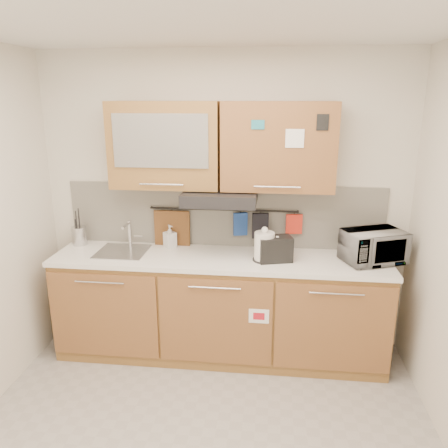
# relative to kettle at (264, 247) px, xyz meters

# --- Properties ---
(ceiling) EXTENTS (3.20, 3.20, 0.00)m
(ceiling) POSITION_rel_kettle_xyz_m (-0.37, -1.14, 1.56)
(ceiling) COLOR white
(ceiling) RESTS_ON wall_back
(wall_back) EXTENTS (3.20, 0.00, 3.20)m
(wall_back) POSITION_rel_kettle_xyz_m (-0.37, 0.36, 0.26)
(wall_back) COLOR silver
(wall_back) RESTS_ON ground
(base_cabinet) EXTENTS (2.80, 0.64, 0.88)m
(base_cabinet) POSITION_rel_kettle_xyz_m (-0.37, 0.05, -0.63)
(base_cabinet) COLOR olive
(base_cabinet) RESTS_ON floor
(countertop) EXTENTS (2.82, 0.62, 0.04)m
(countertop) POSITION_rel_kettle_xyz_m (-0.37, 0.05, -0.14)
(countertop) COLOR white
(countertop) RESTS_ON base_cabinet
(backsplash) EXTENTS (2.80, 0.02, 0.56)m
(backsplash) POSITION_rel_kettle_xyz_m (-0.37, 0.35, 0.16)
(backsplash) COLOR silver
(backsplash) RESTS_ON countertop
(upper_cabinets) EXTENTS (1.82, 0.37, 0.70)m
(upper_cabinets) POSITION_rel_kettle_xyz_m (-0.38, 0.18, 0.80)
(upper_cabinets) COLOR olive
(upper_cabinets) RESTS_ON wall_back
(range_hood) EXTENTS (0.60, 0.46, 0.10)m
(range_hood) POSITION_rel_kettle_xyz_m (-0.37, 0.11, 0.38)
(range_hood) COLOR black
(range_hood) RESTS_ON upper_cabinets
(sink) EXTENTS (0.42, 0.40, 0.26)m
(sink) POSITION_rel_kettle_xyz_m (-1.22, 0.07, -0.11)
(sink) COLOR silver
(sink) RESTS_ON countertop
(utensil_rail) EXTENTS (1.30, 0.02, 0.02)m
(utensil_rail) POSITION_rel_kettle_xyz_m (-0.37, 0.31, 0.22)
(utensil_rail) COLOR black
(utensil_rail) RESTS_ON backsplash
(utensil_crock) EXTENTS (0.16, 0.16, 0.33)m
(utensil_crock) POSITION_rel_kettle_xyz_m (-1.68, 0.22, -0.03)
(utensil_crock) COLOR silver
(utensil_crock) RESTS_ON countertop
(kettle) EXTENTS (0.21, 0.19, 0.29)m
(kettle) POSITION_rel_kettle_xyz_m (0.00, 0.00, 0.00)
(kettle) COLOR white
(kettle) RESTS_ON countertop
(toaster) EXTENTS (0.30, 0.23, 0.20)m
(toaster) POSITION_rel_kettle_xyz_m (0.08, 0.00, -0.01)
(toaster) COLOR black
(toaster) RESTS_ON countertop
(microwave) EXTENTS (0.56, 0.47, 0.26)m
(microwave) POSITION_rel_kettle_xyz_m (0.88, 0.07, 0.01)
(microwave) COLOR #999999
(microwave) RESTS_ON countertop
(soap_bottle) EXTENTS (0.13, 0.13, 0.20)m
(soap_bottle) POSITION_rel_kettle_xyz_m (-0.84, 0.24, -0.01)
(soap_bottle) COLOR #999999
(soap_bottle) RESTS_ON countertop
(cutting_board) EXTENTS (0.32, 0.02, 0.39)m
(cutting_board) POSITION_rel_kettle_xyz_m (-0.83, 0.30, 0.01)
(cutting_board) COLOR brown
(cutting_board) RESTS_ON utensil_rail
(oven_mitt) EXTENTS (0.13, 0.06, 0.20)m
(oven_mitt) POSITION_rel_kettle_xyz_m (-0.22, 0.30, 0.10)
(oven_mitt) COLOR #214497
(oven_mitt) RESTS_ON utensil_rail
(dark_pouch) EXTENTS (0.15, 0.06, 0.22)m
(dark_pouch) POSITION_rel_kettle_xyz_m (-0.05, 0.30, 0.09)
(dark_pouch) COLOR black
(dark_pouch) RESTS_ON utensil_rail
(pot_holder) EXTENTS (0.14, 0.04, 0.17)m
(pot_holder) POSITION_rel_kettle_xyz_m (0.25, 0.30, 0.12)
(pot_holder) COLOR red
(pot_holder) RESTS_ON utensil_rail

